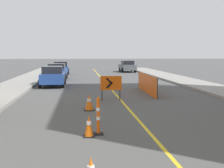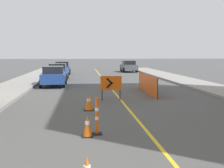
{
  "view_description": "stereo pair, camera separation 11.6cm",
  "coord_description": "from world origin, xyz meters",
  "px_view_note": "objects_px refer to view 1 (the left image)",
  "views": [
    {
      "loc": [
        -2.26,
        4.86,
        2.6
      ],
      "look_at": [
        -0.59,
        20.97,
        1.0
      ],
      "focal_mm": 50.0,
      "sensor_mm": 36.0,
      "label": 1
    },
    {
      "loc": [
        -2.14,
        4.85,
        2.6
      ],
      "look_at": [
        -0.59,
        20.97,
        1.0
      ],
      "focal_mm": 50.0,
      "sensor_mm": 36.0,
      "label": 2
    }
  ],
  "objects_px": {
    "traffic_cone_fifth": "(89,102)",
    "delineator_post_rear": "(98,118)",
    "parked_car_curb_near": "(53,76)",
    "parked_car_opposite_side": "(127,66)",
    "traffic_cone_fourth": "(89,126)",
    "arrow_barricade_primary": "(111,84)",
    "parked_car_curb_mid": "(57,71)",
    "parked_car_curb_far": "(61,68)"
  },
  "relations": [
    {
      "from": "traffic_cone_fourth",
      "to": "delineator_post_rear",
      "type": "xyz_separation_m",
      "value": [
        0.31,
        0.26,
        0.18
      ]
    },
    {
      "from": "parked_car_curb_near",
      "to": "parked_car_curb_mid",
      "type": "distance_m",
      "value": 6.34
    },
    {
      "from": "traffic_cone_fifth",
      "to": "parked_car_curb_far",
      "type": "distance_m",
      "value": 24.85
    },
    {
      "from": "traffic_cone_fourth",
      "to": "arrow_barricade_primary",
      "type": "xyz_separation_m",
      "value": [
        1.43,
        7.39,
        0.59
      ]
    },
    {
      "from": "parked_car_curb_near",
      "to": "parked_car_curb_far",
      "type": "height_order",
      "value": "same"
    },
    {
      "from": "parked_car_curb_far",
      "to": "parked_car_opposite_side",
      "type": "distance_m",
      "value": 9.76
    },
    {
      "from": "arrow_barricade_primary",
      "to": "parked_car_curb_mid",
      "type": "bearing_deg",
      "value": 109.25
    },
    {
      "from": "delineator_post_rear",
      "to": "parked_car_curb_far",
      "type": "relative_size",
      "value": 0.28
    },
    {
      "from": "arrow_barricade_primary",
      "to": "parked_car_opposite_side",
      "type": "bearing_deg",
      "value": 83.07
    },
    {
      "from": "arrow_barricade_primary",
      "to": "parked_car_opposite_side",
      "type": "distance_m",
      "value": 26.33
    },
    {
      "from": "delineator_post_rear",
      "to": "parked_car_opposite_side",
      "type": "xyz_separation_m",
      "value": [
        6.01,
        33.0,
        0.28
      ]
    },
    {
      "from": "parked_car_curb_near",
      "to": "parked_car_opposite_side",
      "type": "distance_m",
      "value": 19.97
    },
    {
      "from": "parked_car_curb_far",
      "to": "traffic_cone_fourth",
      "type": "bearing_deg",
      "value": -87.11
    },
    {
      "from": "parked_car_curb_mid",
      "to": "parked_car_curb_far",
      "type": "bearing_deg",
      "value": 91.99
    },
    {
      "from": "traffic_cone_fifth",
      "to": "parked_car_curb_far",
      "type": "height_order",
      "value": "parked_car_curb_far"
    },
    {
      "from": "traffic_cone_fourth",
      "to": "arrow_barricade_primary",
      "type": "distance_m",
      "value": 7.55
    },
    {
      "from": "delineator_post_rear",
      "to": "parked_car_curb_mid",
      "type": "distance_m",
      "value": 21.55
    },
    {
      "from": "parked_car_opposite_side",
      "to": "arrow_barricade_primary",
      "type": "bearing_deg",
      "value": -102.82
    },
    {
      "from": "traffic_cone_fifth",
      "to": "parked_car_curb_far",
      "type": "relative_size",
      "value": 0.17
    },
    {
      "from": "parked_car_opposite_side",
      "to": "traffic_cone_fourth",
      "type": "bearing_deg",
      "value": -102.88
    },
    {
      "from": "parked_car_curb_far",
      "to": "traffic_cone_fifth",
      "type": "bearing_deg",
      "value": -85.85
    },
    {
      "from": "parked_car_curb_mid",
      "to": "delineator_post_rear",
      "type": "bearing_deg",
      "value": -81.0
    },
    {
      "from": "parked_car_curb_near",
      "to": "parked_car_curb_far",
      "type": "bearing_deg",
      "value": 88.72
    },
    {
      "from": "traffic_cone_fifth",
      "to": "parked_car_curb_far",
      "type": "xyz_separation_m",
      "value": [
        -2.72,
        24.7,
        0.43
      ]
    },
    {
      "from": "traffic_cone_fourth",
      "to": "parked_car_curb_far",
      "type": "height_order",
      "value": "parked_car_curb_far"
    },
    {
      "from": "parked_car_opposite_side",
      "to": "parked_car_curb_near",
      "type": "bearing_deg",
      "value": -117.97
    },
    {
      "from": "delineator_post_rear",
      "to": "parked_car_curb_far",
      "type": "distance_m",
      "value": 29.12
    },
    {
      "from": "traffic_cone_fifth",
      "to": "arrow_barricade_primary",
      "type": "xyz_separation_m",
      "value": [
        1.29,
        2.86,
        0.56
      ]
    },
    {
      "from": "arrow_barricade_primary",
      "to": "traffic_cone_fourth",
      "type": "bearing_deg",
      "value": -97.22
    },
    {
      "from": "parked_car_curb_near",
      "to": "parked_car_curb_mid",
      "type": "bearing_deg",
      "value": 89.04
    },
    {
      "from": "traffic_cone_fifth",
      "to": "arrow_barricade_primary",
      "type": "bearing_deg",
      "value": 65.76
    },
    {
      "from": "traffic_cone_fourth",
      "to": "traffic_cone_fifth",
      "type": "relative_size",
      "value": 0.93
    },
    {
      "from": "arrow_barricade_primary",
      "to": "parked_car_opposite_side",
      "type": "relative_size",
      "value": 0.31
    },
    {
      "from": "delineator_post_rear",
      "to": "parked_car_opposite_side",
      "type": "height_order",
      "value": "parked_car_opposite_side"
    },
    {
      "from": "parked_car_curb_mid",
      "to": "parked_car_curb_far",
      "type": "xyz_separation_m",
      "value": [
        -0.07,
        7.61,
        0.0
      ]
    },
    {
      "from": "arrow_barricade_primary",
      "to": "traffic_cone_fifth",
      "type": "bearing_deg",
      "value": -110.48
    },
    {
      "from": "traffic_cone_fourth",
      "to": "parked_car_curb_far",
      "type": "distance_m",
      "value": 29.35
    },
    {
      "from": "parked_car_curb_near",
      "to": "parked_car_curb_far",
      "type": "distance_m",
      "value": 13.95
    },
    {
      "from": "traffic_cone_fifth",
      "to": "arrow_barricade_primary",
      "type": "height_order",
      "value": "arrow_barricade_primary"
    },
    {
      "from": "parked_car_curb_near",
      "to": "parked_car_opposite_side",
      "type": "bearing_deg",
      "value": 62.11
    },
    {
      "from": "traffic_cone_fifth",
      "to": "delineator_post_rear",
      "type": "distance_m",
      "value": 4.28
    },
    {
      "from": "traffic_cone_fourth",
      "to": "parked_car_curb_mid",
      "type": "xyz_separation_m",
      "value": [
        -2.51,
        21.62,
        0.46
      ]
    }
  ]
}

